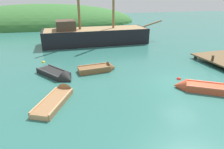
{
  "coord_description": "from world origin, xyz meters",
  "views": [
    {
      "loc": [
        -8.17,
        -9.93,
        5.51
      ],
      "look_at": [
        -4.33,
        2.55,
        0.22
      ],
      "focal_mm": 30.79,
      "sensor_mm": 36.0,
      "label": 1
    }
  ],
  "objects_px": {
    "rowboat_center": "(58,75)",
    "buoy_yellow": "(43,62)",
    "rowboat_near_dock": "(100,69)",
    "rowboat_outer_right": "(202,88)",
    "sailing_ship": "(95,38)",
    "rowboat_far": "(59,98)",
    "buoy_red": "(179,79)"
  },
  "relations": [
    {
      "from": "rowboat_center",
      "to": "buoy_yellow",
      "type": "xyz_separation_m",
      "value": [
        -1.12,
        3.88,
        -0.11
      ]
    },
    {
      "from": "rowboat_center",
      "to": "rowboat_near_dock",
      "type": "distance_m",
      "value": 3.27
    },
    {
      "from": "rowboat_outer_right",
      "to": "rowboat_near_dock",
      "type": "height_order",
      "value": "rowboat_near_dock"
    },
    {
      "from": "sailing_ship",
      "to": "rowboat_far",
      "type": "height_order",
      "value": "sailing_ship"
    },
    {
      "from": "rowboat_center",
      "to": "rowboat_near_dock",
      "type": "relative_size",
      "value": 1.16
    },
    {
      "from": "sailing_ship",
      "to": "buoy_red",
      "type": "bearing_deg",
      "value": -74.27
    },
    {
      "from": "rowboat_outer_right",
      "to": "buoy_red",
      "type": "relative_size",
      "value": 11.66
    },
    {
      "from": "rowboat_far",
      "to": "rowboat_center",
      "type": "bearing_deg",
      "value": 26.5
    },
    {
      "from": "buoy_yellow",
      "to": "sailing_ship",
      "type": "bearing_deg",
      "value": 45.3
    },
    {
      "from": "rowboat_outer_right",
      "to": "buoy_yellow",
      "type": "height_order",
      "value": "rowboat_outer_right"
    },
    {
      "from": "rowboat_center",
      "to": "rowboat_outer_right",
      "type": "relative_size",
      "value": 0.99
    },
    {
      "from": "buoy_yellow",
      "to": "buoy_red",
      "type": "bearing_deg",
      "value": -36.17
    },
    {
      "from": "rowboat_near_dock",
      "to": "buoy_yellow",
      "type": "height_order",
      "value": "rowboat_near_dock"
    },
    {
      "from": "sailing_ship",
      "to": "buoy_yellow",
      "type": "bearing_deg",
      "value": -133.24
    },
    {
      "from": "rowboat_far",
      "to": "buoy_red",
      "type": "relative_size",
      "value": 12.03
    },
    {
      "from": "rowboat_outer_right",
      "to": "rowboat_far",
      "type": "distance_m",
      "value": 8.84
    },
    {
      "from": "rowboat_center",
      "to": "buoy_red",
      "type": "distance_m",
      "value": 8.85
    },
    {
      "from": "buoy_red",
      "to": "sailing_ship",
      "type": "bearing_deg",
      "value": 104.26
    },
    {
      "from": "buoy_yellow",
      "to": "buoy_red",
      "type": "relative_size",
      "value": 0.97
    },
    {
      "from": "rowboat_center",
      "to": "buoy_red",
      "type": "bearing_deg",
      "value": 37.59
    },
    {
      "from": "rowboat_far",
      "to": "rowboat_near_dock",
      "type": "relative_size",
      "value": 1.21
    },
    {
      "from": "rowboat_center",
      "to": "rowboat_near_dock",
      "type": "bearing_deg",
      "value": 63.35
    },
    {
      "from": "rowboat_outer_right",
      "to": "buoy_yellow",
      "type": "bearing_deg",
      "value": -8.58
    },
    {
      "from": "sailing_ship",
      "to": "rowboat_outer_right",
      "type": "distance_m",
      "value": 15.48
    },
    {
      "from": "sailing_ship",
      "to": "rowboat_far",
      "type": "xyz_separation_m",
      "value": [
        -5.09,
        -13.49,
        -0.63
      ]
    },
    {
      "from": "rowboat_center",
      "to": "buoy_yellow",
      "type": "relative_size",
      "value": 11.86
    },
    {
      "from": "rowboat_near_dock",
      "to": "buoy_red",
      "type": "distance_m",
      "value": 6.07
    },
    {
      "from": "buoy_yellow",
      "to": "rowboat_near_dock",
      "type": "bearing_deg",
      "value": -39.01
    },
    {
      "from": "rowboat_center",
      "to": "rowboat_far",
      "type": "distance_m",
      "value": 3.44
    },
    {
      "from": "rowboat_far",
      "to": "rowboat_near_dock",
      "type": "height_order",
      "value": "rowboat_near_dock"
    },
    {
      "from": "sailing_ship",
      "to": "rowboat_center",
      "type": "bearing_deg",
      "value": -114.93
    },
    {
      "from": "sailing_ship",
      "to": "rowboat_near_dock",
      "type": "xyz_separation_m",
      "value": [
        -1.73,
        -9.72,
        -0.57
      ]
    }
  ]
}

